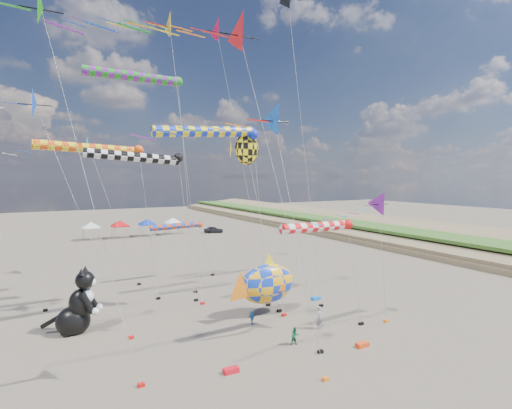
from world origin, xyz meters
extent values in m
plane|color=brown|center=(0.00, 0.00, 0.00)|extent=(260.00, 260.00, 0.00)
cone|color=black|center=(3.83, 10.87, 25.09)|extent=(2.52, 2.70, 2.78)
cylinder|color=#B2B2B2|center=(5.56, 10.87, 12.55)|extent=(3.48, 0.02, 25.10)
cube|color=black|center=(7.29, 10.87, 0.10)|extent=(0.36, 0.24, 0.20)
cone|color=#7E2197|center=(7.88, 5.42, 9.39)|extent=(1.83, 1.96, 2.02)
cylinder|color=#B2B2B2|center=(8.64, 5.42, 4.70)|extent=(1.55, 0.02, 9.40)
cube|color=black|center=(9.40, 5.42, 0.10)|extent=(0.36, 0.24, 0.20)
cone|color=blue|center=(-3.21, 0.63, 14.27)|extent=(1.81, 1.94, 2.00)
cylinder|color=#B2B2B2|center=(-1.80, 0.63, 7.13)|extent=(2.84, 0.02, 14.27)
cube|color=black|center=(-0.39, 0.63, 0.10)|extent=(0.36, 0.24, 0.20)
cone|color=red|center=(5.12, 23.59, 27.00)|extent=(2.80, 2.99, 3.08)
cylinder|color=#B2B2B2|center=(6.92, 23.59, 13.50)|extent=(3.63, 0.02, 27.00)
cube|color=black|center=(8.73, 23.59, 0.10)|extent=(0.36, 0.24, 0.20)
cone|color=red|center=(-1.88, 3.54, 19.48)|extent=(2.49, 2.66, 2.74)
cylinder|color=#B2B2B2|center=(-0.18, 3.54, 9.74)|extent=(3.42, 0.02, 19.48)
cube|color=black|center=(1.51, 3.54, 0.10)|extent=(0.36, 0.24, 0.20)
cylinder|color=#B2B2B2|center=(-15.62, 21.08, 5.07)|extent=(3.44, 0.02, 10.14)
cube|color=black|center=(-13.91, 21.08, 0.10)|extent=(0.36, 0.24, 0.20)
cone|color=blue|center=(-12.53, 11.74, 15.83)|extent=(1.97, 2.10, 2.17)
cylinder|color=#B2B2B2|center=(-10.63, 11.74, 7.92)|extent=(3.82, 0.02, 15.84)
cube|color=black|center=(-8.74, 11.74, 0.10)|extent=(0.36, 0.24, 0.20)
cone|color=yellow|center=(-3.66, 16.45, 23.30)|extent=(2.23, 2.38, 2.46)
cylinder|color=#B2B2B2|center=(-2.62, 16.45, 11.65)|extent=(2.11, 0.02, 23.30)
cube|color=black|center=(-1.58, 16.45, 0.10)|extent=(0.36, 0.24, 0.20)
cone|color=#16840F|center=(-12.28, 4.91, 18.93)|extent=(1.94, 2.08, 2.14)
cylinder|color=#B2B2B2|center=(-10.92, 4.91, 9.47)|extent=(2.74, 0.02, 18.94)
cube|color=black|center=(-9.57, 4.91, 0.10)|extent=(0.36, 0.24, 0.20)
cone|color=#0FCCDB|center=(-8.05, 25.66, 14.59)|extent=(1.58, 1.69, 1.74)
cylinder|color=#B2B2B2|center=(-6.59, 25.66, 7.30)|extent=(2.94, 0.02, 14.60)
cube|color=black|center=(-5.13, 25.66, 0.10)|extent=(0.36, 0.24, 0.20)
cylinder|color=black|center=(-7.12, 17.62, 12.99)|extent=(7.71, 0.77, 0.77)
sphere|color=black|center=(-3.26, 17.62, 12.99)|extent=(0.81, 0.81, 0.81)
cylinder|color=#B2B2B2|center=(-2.51, 17.62, 6.50)|extent=(1.52, 0.02, 13.00)
cube|color=black|center=(-1.76, 17.62, 0.10)|extent=(0.36, 0.24, 0.20)
cylinder|color=#D4430F|center=(-1.12, 25.62, 6.00)|extent=(5.58, 0.67, 0.67)
sphere|color=#D4430F|center=(1.67, 25.62, 6.00)|extent=(0.70, 0.70, 0.70)
cylinder|color=#B2B2B2|center=(2.42, 25.62, 3.00)|extent=(1.52, 0.02, 6.01)
cube|color=black|center=(3.17, 25.62, 0.10)|extent=(0.36, 0.24, 0.20)
cylinder|color=#F14E14|center=(-10.30, 19.78, 13.73)|extent=(8.28, 0.80, 0.80)
sphere|color=#F14E14|center=(-6.16, 19.78, 13.73)|extent=(0.84, 0.84, 0.84)
cylinder|color=#B2B2B2|center=(-5.41, 19.78, 6.87)|extent=(1.52, 0.02, 13.73)
cube|color=black|center=(-4.66, 19.78, 0.10)|extent=(0.36, 0.24, 0.20)
cylinder|color=red|center=(2.86, 5.96, 7.84)|extent=(5.87, 0.70, 0.70)
sphere|color=red|center=(5.80, 5.96, 7.84)|extent=(0.73, 0.73, 0.73)
cylinder|color=#B2B2B2|center=(6.55, 5.96, 3.92)|extent=(1.52, 0.02, 7.84)
cube|color=black|center=(7.30, 5.96, 0.10)|extent=(0.36, 0.24, 0.20)
cylinder|color=#1A931E|center=(-6.51, 20.15, 20.15)|extent=(8.22, 0.86, 0.86)
sphere|color=#1A931E|center=(-2.40, 20.15, 20.15)|extent=(0.90, 0.90, 0.90)
cylinder|color=#B2B2B2|center=(-1.65, 20.15, 10.07)|extent=(1.52, 0.02, 20.15)
cube|color=black|center=(-0.90, 20.15, 0.10)|extent=(0.36, 0.24, 0.20)
cylinder|color=#142ECD|center=(-2.39, 13.34, 14.90)|extent=(8.52, 0.86, 0.86)
sphere|color=#142ECD|center=(1.87, 13.34, 14.90)|extent=(0.90, 0.90, 0.90)
cylinder|color=#B2B2B2|center=(2.62, 13.34, 7.45)|extent=(1.52, 0.02, 14.90)
cube|color=black|center=(3.37, 13.34, 0.10)|extent=(0.36, 0.24, 0.20)
ellipsoid|color=yellow|center=(1.36, 13.48, 13.65)|extent=(2.20, 0.40, 2.64)
cone|color=yellow|center=(-0.14, 13.48, 13.65)|extent=(0.12, 1.80, 1.80)
cylinder|color=#B2B2B2|center=(2.36, 12.48, 6.83)|extent=(2.03, 2.03, 13.66)
cube|color=black|center=(3.36, 11.48, 0.10)|extent=(0.36, 0.24, 0.20)
ellipsoid|color=#1439C8|center=(2.17, 11.46, 2.58)|extent=(5.22, 2.96, 3.28)
cone|color=orange|center=(-0.67, 11.46, 2.58)|extent=(2.38, 0.64, 2.40)
cone|color=yellow|center=(2.39, 11.46, 4.22)|extent=(1.73, 0.48, 1.75)
cylinder|color=#B2B2B2|center=(3.33, 10.96, 1.02)|extent=(0.36, 1.05, 2.05)
cube|color=red|center=(3.17, 10.46, 0.10)|extent=(0.36, 0.24, 0.20)
imported|color=gray|center=(4.01, 6.88, 0.86)|extent=(0.73, 0.60, 1.71)
imported|color=#167038|center=(0.79, 5.38, 0.61)|extent=(0.63, 0.51, 1.23)
imported|color=#2368B3|center=(0.03, 10.10, 0.54)|extent=(0.69, 0.45, 1.08)
cube|color=blue|center=(8.07, 12.65, 0.15)|extent=(0.90, 0.44, 0.30)
cube|color=#F34114|center=(4.55, 2.94, 0.15)|extent=(0.90, 0.44, 0.30)
cube|color=red|center=(-4.64, 3.96, 0.15)|extent=(0.90, 0.44, 0.30)
cube|color=silver|center=(-6.00, 60.00, 2.25)|extent=(3.00, 3.00, 0.15)
pyramid|color=silver|center=(-6.00, 60.00, 3.30)|extent=(4.20, 4.20, 1.00)
cylinder|color=#999999|center=(-7.30, 58.70, 1.10)|extent=(0.08, 0.08, 2.20)
cylinder|color=#999999|center=(-4.70, 58.70, 1.10)|extent=(0.08, 0.08, 2.20)
cylinder|color=#999999|center=(-7.30, 61.30, 1.10)|extent=(0.08, 0.08, 2.20)
cylinder|color=#999999|center=(-4.70, 61.30, 1.10)|extent=(0.08, 0.08, 2.20)
cube|color=red|center=(-1.00, 60.00, 2.25)|extent=(3.00, 3.00, 0.15)
pyramid|color=red|center=(-1.00, 60.00, 3.30)|extent=(4.20, 4.20, 1.00)
cylinder|color=#999999|center=(-2.30, 58.70, 1.10)|extent=(0.08, 0.08, 2.20)
cylinder|color=#999999|center=(0.30, 58.70, 1.10)|extent=(0.08, 0.08, 2.20)
cylinder|color=#999999|center=(-2.30, 61.30, 1.10)|extent=(0.08, 0.08, 2.20)
cylinder|color=#999999|center=(0.30, 61.30, 1.10)|extent=(0.08, 0.08, 2.20)
cube|color=#1232BA|center=(4.00, 60.00, 2.25)|extent=(3.00, 3.00, 0.15)
pyramid|color=#1232BA|center=(4.00, 60.00, 3.30)|extent=(4.20, 4.20, 1.00)
cylinder|color=#999999|center=(2.70, 58.70, 1.10)|extent=(0.08, 0.08, 2.20)
cylinder|color=#999999|center=(5.30, 58.70, 1.10)|extent=(0.08, 0.08, 2.20)
cylinder|color=#999999|center=(2.70, 61.30, 1.10)|extent=(0.08, 0.08, 2.20)
cylinder|color=#999999|center=(5.30, 61.30, 1.10)|extent=(0.08, 0.08, 2.20)
cube|color=white|center=(9.00, 60.00, 2.25)|extent=(3.00, 3.00, 0.15)
pyramid|color=white|center=(9.00, 60.00, 3.30)|extent=(4.20, 4.20, 1.00)
cylinder|color=#999999|center=(7.70, 58.70, 1.10)|extent=(0.08, 0.08, 2.20)
cylinder|color=#999999|center=(10.30, 58.70, 1.10)|extent=(0.08, 0.08, 2.20)
cylinder|color=#999999|center=(7.70, 61.30, 1.10)|extent=(0.08, 0.08, 2.20)
cylinder|color=#999999|center=(10.30, 61.30, 1.10)|extent=(0.08, 0.08, 2.20)
imported|color=#26262D|center=(16.79, 58.00, 0.66)|extent=(4.11, 2.41, 1.31)
camera|label=1|loc=(-14.11, -16.36, 11.35)|focal=28.00mm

